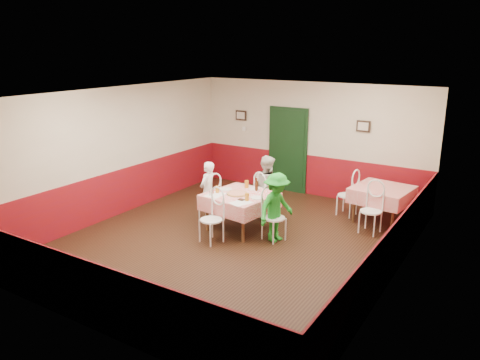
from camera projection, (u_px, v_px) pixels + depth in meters
The scene contains 39 objects.
floor at pixel (235, 240), 9.06m from camera, with size 7.00×7.00×0.00m, color black.
ceiling at pixel (234, 94), 8.28m from camera, with size 7.00×7.00×0.00m, color white.
back_wall at pixel (311, 139), 11.52m from camera, with size 6.00×0.10×2.80m, color beige.
front_wall at pixel (83, 231), 5.82m from camera, with size 6.00×0.10×2.80m, color beige.
left_wall at pixel (119, 152), 10.20m from camera, with size 0.10×7.00×2.80m, color beige.
right_wall at pixel (400, 197), 7.14m from camera, with size 0.10×7.00×2.80m, color beige.
wainscot_back at pixel (309, 175), 11.76m from camera, with size 6.00×0.03×1.00m, color maroon.
wainscot_front at pixel (91, 295), 6.08m from camera, with size 6.00×0.03×1.00m, color maroon.
wainscot_left at pixel (122, 191), 10.44m from camera, with size 0.03×7.00×1.00m, color maroon.
wainscot_right at pixel (393, 251), 7.40m from camera, with size 0.03×7.00×1.00m, color maroon.
door at pixel (288, 151), 11.89m from camera, with size 0.96×0.06×2.10m, color black.
picture_left at pixel (241, 115), 12.38m from camera, with size 0.32×0.03×0.26m, color black.
picture_right at pixel (363, 126), 10.70m from camera, with size 0.32×0.03×0.26m, color black.
thermostat at pixel (244, 129), 12.42m from camera, with size 0.10×0.03×0.10m, color white.
main_table at pixel (240, 212), 9.49m from camera, with size 1.22×1.22×0.77m, color red.
second_table at pixel (381, 205), 9.93m from camera, with size 1.12×1.12×0.77m, color red.
chair_left at pixel (210, 200), 10.00m from camera, with size 0.42×0.42×0.90m, color white, non-canonical shape.
chair_right at pixel (274, 218), 8.95m from camera, with size 0.42×0.42×0.90m, color white, non-canonical shape.
chair_far at pixel (265, 198), 10.10m from camera, with size 0.42×0.42×0.90m, color white, non-canonical shape.
chair_near at pixel (211, 220), 8.84m from camera, with size 0.42×0.42×0.90m, color white, non-canonical shape.
chair_second_a at pixel (347, 195), 10.29m from camera, with size 0.42×0.42×0.90m, color white, non-canonical shape.
chair_second_b at pixel (371, 211), 9.30m from camera, with size 0.42×0.42×0.90m, color white, non-canonical shape.
pizza at pixel (237, 194), 9.36m from camera, with size 0.41×0.41×0.03m, color #B74723.
plate_left at pixel (226, 189), 9.66m from camera, with size 0.25×0.25×0.01m, color white.
plate_right at pixel (257, 198), 9.13m from camera, with size 0.25×0.25×0.01m, color white.
plate_far at pixel (255, 189), 9.71m from camera, with size 0.25×0.25×0.01m, color white.
glass_a at pixel (217, 189), 9.44m from camera, with size 0.08×0.08×0.14m, color #BF7219.
glass_b at pixel (247, 197), 8.95m from camera, with size 0.08×0.08×0.15m, color #BF7219.
glass_c at pixel (247, 184), 9.77m from camera, with size 0.08×0.08×0.16m, color #BF7219.
beer_bottle at pixel (256, 185), 9.57m from camera, with size 0.07×0.07×0.24m, color #381C0A.
shaker_a at pixel (210, 193), 9.30m from camera, with size 0.04×0.04×0.09m, color silver.
shaker_b at pixel (210, 194), 9.25m from camera, with size 0.04×0.04×0.09m, color silver.
shaker_c at pixel (213, 191), 9.40m from camera, with size 0.04×0.04×0.09m, color #B23319.
menu_left at pixel (215, 195), 9.32m from camera, with size 0.30×0.40×0.00m, color white.
menu_right at pixel (241, 203), 8.86m from camera, with size 0.30×0.40×0.00m, color white.
wallet at pixel (241, 200), 9.00m from camera, with size 0.11×0.09×0.02m, color black.
diner_left at pixel (208, 191), 9.97m from camera, with size 0.47×0.31×1.28m, color gray.
diner_far at pixel (267, 187), 10.07m from camera, with size 0.68×0.53×1.39m, color gray.
diner_right at pixel (276, 207), 8.85m from camera, with size 0.87×0.50×1.35m, color gray.
Camera 1 is at (4.52, -7.06, 3.62)m, focal length 35.00 mm.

